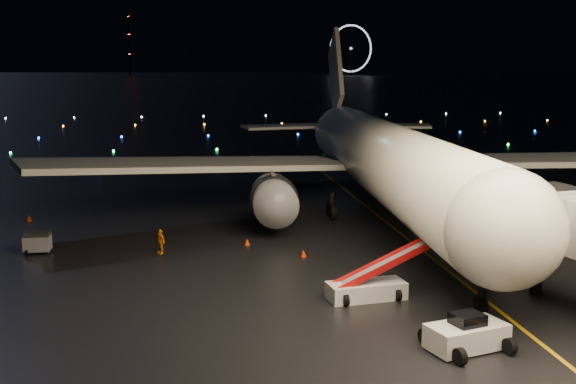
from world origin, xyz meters
name	(u,v)px	position (x,y,z in m)	size (l,w,h in m)	color
ground	(195,93)	(0.00, 300.00, 0.00)	(2000.00, 2000.00, 0.00)	black
lane_centre	(418,247)	(12.00, 15.00, 0.01)	(0.25, 80.00, 0.02)	#CD900C
airliner	(379,116)	(12.15, 27.51, 8.87)	(62.61, 59.48, 17.74)	silver
pushback_tug	(467,332)	(8.09, -4.12, 0.90)	(3.80, 1.99, 1.81)	silver
belt_loader	(367,272)	(5.18, 3.91, 1.61)	(6.65, 1.81, 3.22)	silver
crew_c	(160,241)	(-7.03, 15.97, 0.89)	(1.05, 0.44, 1.79)	#FF8E00
safety_cone_0	(303,253)	(3.06, 13.62, 0.25)	(0.44, 0.44, 0.50)	#F52D00
safety_cone_1	(267,219)	(1.71, 25.07, 0.26)	(0.47, 0.47, 0.53)	#F52D00
safety_cone_2	(247,242)	(-0.62, 17.55, 0.25)	(0.45, 0.45, 0.51)	#F52D00
safety_cone_3	(29,218)	(-18.71, 28.43, 0.27)	(0.48, 0.48, 0.55)	#F52D00
ferris_wheel	(351,50)	(170.00, 720.00, 26.00)	(50.00, 4.00, 52.00)	black
radio_mast	(129,44)	(-60.00, 740.00, 32.00)	(1.80, 1.80, 64.00)	black
taxiway_lights	(211,132)	(0.00, 106.00, 0.18)	(164.00, 92.00, 0.36)	black
baggage_cart_0	(37,242)	(-15.86, 17.36, 0.78)	(1.83, 1.28, 1.55)	gray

